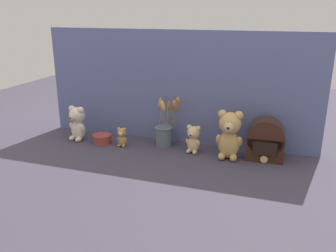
{
  "coord_description": "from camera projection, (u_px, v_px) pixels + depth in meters",
  "views": [
    {
      "loc": [
        0.58,
        -1.7,
        0.73
      ],
      "look_at": [
        0.0,
        0.02,
        0.13
      ],
      "focal_mm": 38.0,
      "sensor_mm": 36.0,
      "label": 1
    }
  ],
  "objects": [
    {
      "name": "flower_vase",
      "position": [
        165.0,
        131.0,
        1.98
      ],
      "size": [
        0.15,
        0.12,
        0.3
      ],
      "color": "slate",
      "rests_on": "ground"
    },
    {
      "name": "teddy_bear_small",
      "position": [
        193.0,
        138.0,
        1.88
      ],
      "size": [
        0.08,
        0.08,
        0.15
      ],
      "color": "#DBBC84",
      "rests_on": "ground"
    },
    {
      "name": "ground_plane",
      "position": [
        167.0,
        151.0,
        1.93
      ],
      "size": [
        4.0,
        4.0,
        0.0
      ],
      "primitive_type": "plane",
      "color": "#3D3847"
    },
    {
      "name": "teddy_bear_tiny",
      "position": [
        122.0,
        136.0,
        1.98
      ],
      "size": [
        0.06,
        0.06,
        0.11
      ],
      "color": "tan",
      "rests_on": "ground"
    },
    {
      "name": "decorative_tin_tall",
      "position": [
        102.0,
        139.0,
        2.04
      ],
      "size": [
        0.11,
        0.11,
        0.05
      ],
      "color": "#993D33",
      "rests_on": "ground"
    },
    {
      "name": "vintage_radio",
      "position": [
        265.0,
        141.0,
        1.8
      ],
      "size": [
        0.19,
        0.12,
        0.21
      ],
      "color": "#381E14",
      "rests_on": "ground"
    },
    {
      "name": "teddy_bear_large",
      "position": [
        229.0,
        134.0,
        1.8
      ],
      "size": [
        0.14,
        0.13,
        0.25
      ],
      "color": "tan",
      "rests_on": "ground"
    },
    {
      "name": "backdrop_wall",
      "position": [
        176.0,
        88.0,
        1.99
      ],
      "size": [
        1.57,
        0.02,
        0.63
      ],
      "color": "slate",
      "rests_on": "ground"
    },
    {
      "name": "teddy_bear_medium",
      "position": [
        77.0,
        123.0,
        2.06
      ],
      "size": [
        0.11,
        0.1,
        0.21
      ],
      "color": "beige",
      "rests_on": "ground"
    }
  ]
}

